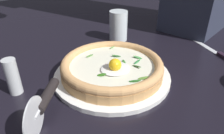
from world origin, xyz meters
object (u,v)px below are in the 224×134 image
drinking_glass (118,28)px  pizza_cutter (44,101)px  pizza (112,67)px  table_knife (220,54)px  pepper_shaker (13,77)px

drinking_glass → pizza_cutter: bearing=-153.8°
pizza → pizza_cutter: size_ratio=2.15×
table_knife → pizza_cutter: bearing=167.5°
drinking_glass → table_knife: bearing=-64.8°
pizza → pepper_shaker: pepper_shaker is taller
pizza_cutter → table_knife: 0.58m
pizza → pepper_shaker: 0.25m
pizza → drinking_glass: (0.20, 0.18, 0.01)m
drinking_glass → pepper_shaker: bearing=-170.4°
pizza_cutter → table_knife: (0.57, -0.13, -0.04)m
drinking_glass → pepper_shaker: (-0.42, -0.07, -0.00)m
pizza → pepper_shaker: bearing=153.5°
pizza → drinking_glass: size_ratio=2.49×
pizza → table_knife: size_ratio=1.38×
table_knife → pepper_shaker: pepper_shaker is taller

